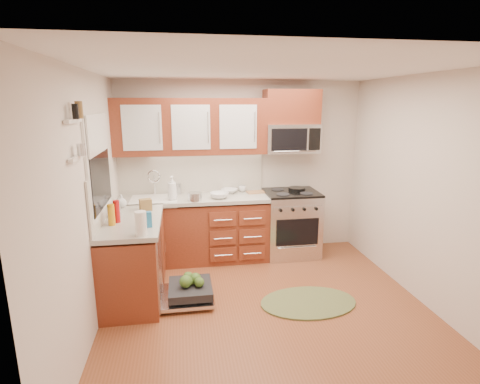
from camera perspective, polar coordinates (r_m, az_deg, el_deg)
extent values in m
plane|color=brown|center=(4.30, 4.12, -17.22)|extent=(3.50, 3.50, 0.00)
plane|color=white|center=(3.71, 4.80, 18.18)|extent=(3.50, 3.50, 0.00)
cube|color=beige|center=(5.50, 0.20, 3.61)|extent=(3.50, 0.04, 2.50)
cube|color=beige|center=(2.25, 15.04, -11.83)|extent=(3.50, 0.04, 2.50)
cube|color=beige|center=(3.82, -22.05, -1.83)|extent=(0.04, 3.50, 2.50)
cube|color=beige|center=(4.55, 26.42, 0.09)|extent=(0.04, 3.50, 2.50)
cube|color=#5D2914|center=(5.35, -7.01, -5.93)|extent=(2.05, 0.60, 0.85)
cube|color=#5D2914|center=(4.52, -15.90, -10.09)|extent=(0.60, 1.25, 0.85)
cube|color=#ACA99D|center=(5.20, -7.16, -1.02)|extent=(2.07, 0.64, 0.05)
cube|color=#ACA99D|center=(4.35, -16.17, -4.34)|extent=(0.64, 1.27, 0.05)
cube|color=#B0AA9E|center=(5.42, -7.37, 2.93)|extent=(2.05, 0.02, 0.57)
cube|color=#B0AA9E|center=(4.32, -20.32, -0.52)|extent=(0.02, 1.25, 0.57)
cube|color=#5D2914|center=(5.40, 7.85, 12.75)|extent=(0.76, 0.35, 0.47)
cube|color=white|center=(4.19, -20.80, 8.34)|extent=(0.02, 0.96, 0.40)
cube|color=white|center=(3.36, -24.06, 9.89)|extent=(0.04, 0.40, 0.03)
cube|color=white|center=(3.38, -23.58, 4.83)|extent=(0.04, 0.40, 0.03)
cylinder|color=black|center=(5.48, 8.63, 0.46)|extent=(0.31, 0.31, 0.04)
cylinder|color=silver|center=(4.97, -6.91, -0.73)|extent=(0.22, 0.22, 0.11)
cube|color=#AD834F|center=(5.40, 2.43, -0.01)|extent=(0.27, 0.20, 0.02)
cylinder|color=silver|center=(5.38, -9.43, 0.50)|extent=(0.13, 0.13, 0.15)
cylinder|color=white|center=(3.78, -14.87, -4.66)|extent=(0.15, 0.15, 0.24)
cylinder|color=orange|center=(4.18, -19.02, -3.30)|extent=(0.08, 0.08, 0.23)
cylinder|color=#AF0E10|center=(4.25, -18.27, -2.84)|extent=(0.08, 0.08, 0.25)
cube|color=brown|center=(4.64, -14.19, -1.89)|extent=(0.16, 0.13, 0.14)
cube|color=#226C9E|center=(4.02, -14.08, -4.11)|extent=(0.12, 0.09, 0.16)
imported|color=#999999|center=(5.38, -1.64, 0.17)|extent=(0.30, 0.30, 0.06)
imported|color=#999999|center=(5.08, -3.15, -0.52)|extent=(0.33, 0.33, 0.08)
imported|color=#999999|center=(5.46, 0.37, 0.53)|extent=(0.14, 0.14, 0.09)
imported|color=#999999|center=(5.03, -10.29, 0.58)|extent=(0.16, 0.16, 0.33)
imported|color=#999999|center=(4.49, -18.33, -2.44)|extent=(0.10, 0.11, 0.18)
imported|color=#999999|center=(4.85, -17.64, -1.32)|extent=(0.17, 0.17, 0.16)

